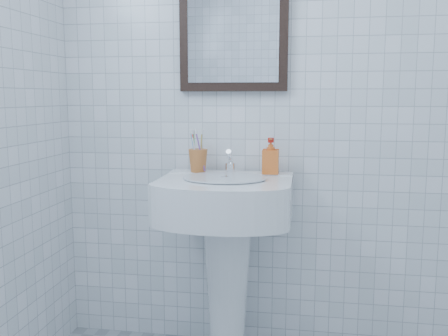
# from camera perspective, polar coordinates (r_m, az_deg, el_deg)

# --- Properties ---
(wall_back) EXTENTS (2.20, 0.02, 2.50)m
(wall_back) POSITION_cam_1_polar(r_m,az_deg,el_deg) (2.34, 7.56, 8.94)
(wall_back) COLOR white
(wall_back) RESTS_ON ground
(washbasin) EXTENTS (0.57, 0.42, 0.88)m
(washbasin) POSITION_cam_1_polar(r_m,az_deg,el_deg) (2.24, 0.29, -8.08)
(washbasin) COLOR white
(washbasin) RESTS_ON ground
(faucet) EXTENTS (0.05, 0.10, 0.11)m
(faucet) POSITION_cam_1_polar(r_m,az_deg,el_deg) (2.28, 0.71, 0.55)
(faucet) COLOR white
(faucet) RESTS_ON washbasin
(toothbrush_cup) EXTENTS (0.09, 0.09, 0.11)m
(toothbrush_cup) POSITION_cam_1_polar(r_m,az_deg,el_deg) (2.31, -2.98, 0.84)
(toothbrush_cup) COLOR #BE672D
(toothbrush_cup) RESTS_ON washbasin
(soap_dispenser) EXTENTS (0.07, 0.08, 0.16)m
(soap_dispenser) POSITION_cam_1_polar(r_m,az_deg,el_deg) (2.26, 5.35, 1.39)
(soap_dispenser) COLOR #DE4B15
(soap_dispenser) RESTS_ON washbasin
(wall_mirror) EXTENTS (0.50, 0.04, 0.62)m
(wall_mirror) POSITION_cam_1_polar(r_m,az_deg,el_deg) (2.37, 1.08, 16.28)
(wall_mirror) COLOR black
(wall_mirror) RESTS_ON wall_back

